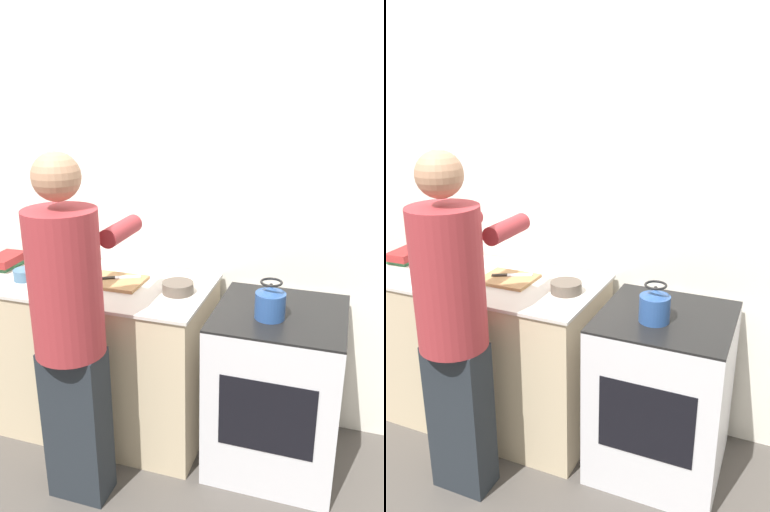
{
  "view_description": "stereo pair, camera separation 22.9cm",
  "coord_description": "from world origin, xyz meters",
  "views": [
    {
      "loc": [
        1.03,
        -2.03,
        2.0
      ],
      "look_at": [
        0.31,
        0.23,
        1.19
      ],
      "focal_mm": 35.0,
      "sensor_mm": 36.0,
      "label": 1
    },
    {
      "loc": [
        1.25,
        -1.95,
        2.0
      ],
      "look_at": [
        0.31,
        0.23,
        1.19
      ],
      "focal_mm": 35.0,
      "sensor_mm": 36.0,
      "label": 2
    }
  ],
  "objects": [
    {
      "name": "canister_jar",
      "position": [
        -0.78,
        0.56,
        1.03
      ],
      "size": [
        0.13,
        0.13,
        0.18
      ],
      "color": "#4C4C51",
      "rests_on": "counter"
    },
    {
      "name": "oven",
      "position": [
        0.75,
        0.33,
        0.45
      ],
      "size": [
        0.67,
        0.66,
        0.9
      ],
      "color": "silver",
      "rests_on": "ground_plane"
    },
    {
      "name": "kettle",
      "position": [
        0.71,
        0.24,
        0.99
      ],
      "size": [
        0.15,
        0.15,
        0.2
      ],
      "color": "#284C8C",
      "rests_on": "oven"
    },
    {
      "name": "counter",
      "position": [
        -0.37,
        0.33,
        0.47
      ],
      "size": [
        1.46,
        0.69,
        0.94
      ],
      "color": "#C6B28E",
      "rests_on": "ground_plane"
    },
    {
      "name": "knife",
      "position": [
        -0.18,
        0.38,
        0.96
      ],
      "size": [
        0.23,
        0.13,
        0.01
      ],
      "rotation": [
        0.0,
        0.0,
        0.46
      ],
      "color": "silver",
      "rests_on": "cutting_board"
    },
    {
      "name": "ground_plane",
      "position": [
        0.0,
        0.0,
        0.0
      ],
      "size": [
        12.0,
        12.0,
        0.0
      ],
      "primitive_type": "plane",
      "color": "#4C4742"
    },
    {
      "name": "cutting_board",
      "position": [
        -0.18,
        0.35,
        0.95
      ],
      "size": [
        0.3,
        0.25,
        0.02
      ],
      "color": "#A87A4C",
      "rests_on": "counter"
    },
    {
      "name": "bowl_mixing",
      "position": [
        0.2,
        0.32,
        0.97
      ],
      "size": [
        0.17,
        0.17,
        0.06
      ],
      "color": "brown",
      "rests_on": "counter"
    },
    {
      "name": "book_stack",
      "position": [
        -0.95,
        0.39,
        0.98
      ],
      "size": [
        0.17,
        0.26,
        0.07
      ],
      "color": "#2D663D",
      "rests_on": "counter"
    },
    {
      "name": "person",
      "position": [
        -0.14,
        -0.21,
        0.95
      ],
      "size": [
        0.37,
        0.61,
        1.75
      ],
      "color": "#21272D",
      "rests_on": "ground_plane"
    },
    {
      "name": "bowl_prep",
      "position": [
        -0.71,
        0.23,
        0.97
      ],
      "size": [
        0.12,
        0.12,
        0.06
      ],
      "color": "#426684",
      "rests_on": "counter"
    },
    {
      "name": "wall_back",
      "position": [
        0.0,
        0.73,
        1.3
      ],
      "size": [
        8.0,
        0.05,
        2.6
      ],
      "color": "silver",
      "rests_on": "ground_plane"
    }
  ]
}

